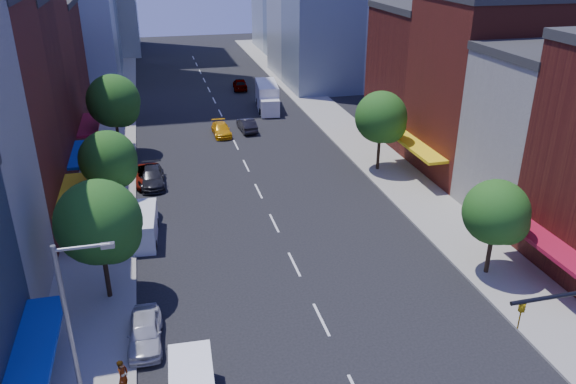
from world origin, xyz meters
name	(u,v)px	position (x,y,z in m)	size (l,w,h in m)	color
sidewalk_left	(111,141)	(-12.50, 40.00, 0.07)	(5.00, 120.00, 0.15)	gray
sidewalk_right	(339,124)	(12.50, 40.00, 0.07)	(5.00, 120.00, 0.15)	gray
bldg_left_4	(1,70)	(-21.00, 37.50, 8.50)	(12.00, 9.00, 17.00)	maroon
bldg_left_5	(24,70)	(-21.00, 47.00, 6.50)	(12.00, 10.00, 13.00)	#4A1312
bldg_right_1	(560,137)	(21.00, 15.00, 6.00)	(12.00, 8.00, 12.00)	beige
bldg_right_2	(494,89)	(21.00, 24.00, 7.50)	(12.00, 10.00, 15.00)	maroon
bldg_right_3	(438,75)	(21.00, 34.00, 6.50)	(12.00, 10.00, 13.00)	#4A1312
streetlight	(75,331)	(-11.81, 1.00, 5.28)	(2.25, 0.25, 9.00)	slate
tree_left_near	(102,225)	(-11.35, 10.92, 4.87)	(4.80, 4.80, 7.30)	black
tree_left_mid	(110,161)	(-11.35, 21.92, 4.53)	(4.20, 4.20, 6.65)	black
tree_left_far	(115,103)	(-11.35, 35.92, 5.20)	(5.00, 5.00, 7.75)	black
tree_right_near	(499,215)	(11.65, 7.92, 4.19)	(4.00, 4.00, 6.20)	black
tree_right_far	(383,119)	(11.65, 25.92, 4.86)	(4.60, 4.60, 7.20)	black
parked_car_front	(145,332)	(-9.50, 6.32, 0.73)	(1.72, 4.27, 1.46)	#BABABF
parked_car_second	(142,227)	(-9.50, 18.29, 0.70)	(1.47, 4.23, 1.39)	black
parked_car_third	(149,176)	(-8.88, 28.05, 0.68)	(2.25, 4.88, 1.36)	#999999
parked_car_rear	(152,177)	(-8.56, 27.53, 0.71)	(2.00, 4.91, 1.43)	black
cargo_van_far	(142,227)	(-9.51, 17.70, 1.03)	(2.29, 5.01, 2.08)	white
taxi	(221,129)	(-1.00, 39.53, 0.64)	(1.79, 4.41, 1.28)	orange
traffic_car_oncoming	(247,125)	(1.93, 40.29, 0.71)	(1.51, 4.33, 1.43)	black
traffic_car_far	(240,84)	(4.28, 59.00, 0.79)	(1.86, 4.62, 1.58)	#999999
box_truck	(267,97)	(5.94, 48.24, 1.50)	(3.17, 8.10, 3.18)	white
pedestrian_near	(123,377)	(-10.50, 2.84, 1.03)	(0.64, 0.42, 1.77)	#999999
pedestrian_far	(126,236)	(-10.57, 16.79, 0.96)	(0.78, 0.61, 1.61)	#999999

